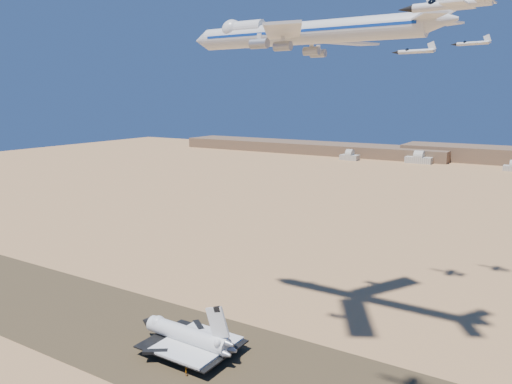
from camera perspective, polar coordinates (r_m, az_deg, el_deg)
The scene contains 11 objects.
ground at distance 158.72m, azimuth -4.83°, elevation -18.54°, with size 1200.00×1200.00×0.00m, color tan.
runway at distance 158.70m, azimuth -4.83°, elevation -18.53°, with size 600.00×50.00×0.06m, color #4C3A26.
hangars at distance 611.32m, azimuth 17.61°, elevation 3.56°, with size 200.50×29.50×30.00m.
shuttle at distance 161.80m, azimuth -7.92°, elevation -16.06°, with size 36.44×22.51×17.99m.
carrier_747 at distance 159.63m, azimuth 4.70°, elevation 17.61°, with size 85.47×66.40×21.33m.
crew_a at distance 154.13m, azimuth -8.04°, elevation -19.18°, with size 0.64×0.42×1.74m, color #CC700C.
crew_b at distance 153.42m, azimuth -7.95°, elevation -19.35°, with size 0.80×0.46×1.65m, color #CC700C.
crew_c at distance 151.24m, azimuth -8.01°, elevation -19.80°, with size 1.07×0.55×1.83m, color #CC700C.
chase_jet_b at distance 88.37m, azimuth 21.20°, elevation 19.34°, with size 15.23×8.25×3.79m.
chase_jet_e at distance 197.11m, azimuth 17.70°, elevation 15.07°, with size 16.31×8.76×4.06m.
chase_jet_f at distance 209.46m, azimuth 23.45°, elevation 15.33°, with size 14.52×8.01×3.62m.
Camera 1 is at (83.18, -110.37, 78.04)m, focal length 35.00 mm.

